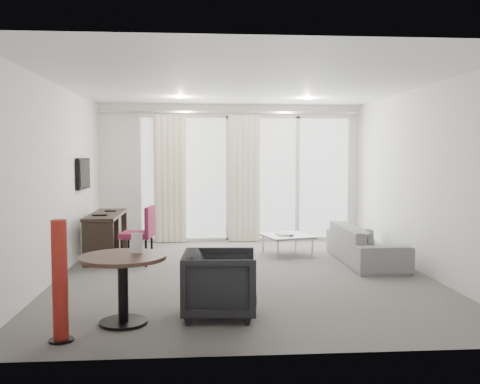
{
  "coord_description": "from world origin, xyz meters",
  "views": [
    {
      "loc": [
        -0.6,
        -7.27,
        1.65
      ],
      "look_at": [
        0.0,
        0.6,
        1.1
      ],
      "focal_mm": 40.0,
      "sensor_mm": 36.0,
      "label": 1
    }
  ],
  "objects": [
    {
      "name": "downlight_b",
      "position": [
        1.2,
        1.6,
        2.59
      ],
      "size": [
        0.12,
        0.12,
        0.02
      ],
      "primitive_type": "cylinder",
      "color": "#FFE0B2",
      "rests_on": "ceiling"
    },
    {
      "name": "desk_chair",
      "position": [
        -1.54,
        0.77,
        0.44
      ],
      "size": [
        0.54,
        0.52,
        0.88
      ],
      "primitive_type": null,
      "rotation": [
        0.0,
        0.0,
        -0.14
      ],
      "color": "maroon",
      "rests_on": "floor"
    },
    {
      "name": "round_table",
      "position": [
        -1.35,
        -2.07,
        0.34
      ],
      "size": [
        1.03,
        1.03,
        0.67
      ],
      "primitive_type": null,
      "rotation": [
        0.0,
        0.0,
        0.26
      ],
      "color": "#40281F",
      "rests_on": "floor"
    },
    {
      "name": "window_frame",
      "position": [
        0.3,
        2.97,
        1.2
      ],
      "size": [
        4.1,
        0.06,
        2.44
      ],
      "primitive_type": null,
      "color": "white",
      "rests_on": "ground"
    },
    {
      "name": "window_panel",
      "position": [
        0.3,
        2.98,
        1.2
      ],
      "size": [
        4.0,
        0.02,
        2.38
      ],
      "primitive_type": null,
      "color": "white",
      "rests_on": "ground"
    },
    {
      "name": "ceiling",
      "position": [
        0.0,
        0.0,
        2.6
      ],
      "size": [
        5.0,
        6.0,
        0.0
      ],
      "primitive_type": "cube",
      "color": "white",
      "rests_on": "ground"
    },
    {
      "name": "rattan_chair_b",
      "position": [
        2.26,
        4.16,
        0.4
      ],
      "size": [
        0.67,
        0.67,
        0.81
      ],
      "primitive_type": null,
      "rotation": [
        0.0,
        0.0,
        -0.25
      ],
      "color": "#543225",
      "rests_on": "terrace_slab"
    },
    {
      "name": "downlight_a",
      "position": [
        -0.9,
        1.6,
        2.59
      ],
      "size": [
        0.12,
        0.12,
        0.02
      ],
      "primitive_type": "cylinder",
      "color": "#FFE0B2",
      "rests_on": "ceiling"
    },
    {
      "name": "rattan_table",
      "position": [
        1.56,
        3.58,
        0.27
      ],
      "size": [
        0.59,
        0.59,
        0.54
      ],
      "primitive_type": null,
      "rotation": [
        0.0,
        0.0,
        -0.11
      ],
      "color": "#543225",
      "rests_on": "terrace_slab"
    },
    {
      "name": "wall_left",
      "position": [
        -2.5,
        0.0,
        1.3
      ],
      "size": [
        0.0,
        6.0,
        2.6
      ],
      "primitive_type": "cube",
      "color": "silver",
      "rests_on": "ground"
    },
    {
      "name": "tv",
      "position": [
        -2.46,
        1.45,
        1.35
      ],
      "size": [
        0.05,
        0.8,
        0.5
      ],
      "primitive_type": null,
      "color": "black",
      "rests_on": "wall_left"
    },
    {
      "name": "curtain_track",
      "position": [
        0.0,
        2.82,
        2.45
      ],
      "size": [
        4.8,
        0.04,
        0.04
      ],
      "primitive_type": null,
      "color": "#B2B2B7",
      "rests_on": "ceiling"
    },
    {
      "name": "balustrade",
      "position": [
        0.3,
        5.95,
        0.5
      ],
      "size": [
        5.5,
        0.06,
        1.05
      ],
      "primitive_type": null,
      "color": "#B2B2B7",
      "rests_on": "terrace_slab"
    },
    {
      "name": "tub_armchair",
      "position": [
        -0.4,
        -1.92,
        0.34
      ],
      "size": [
        0.79,
        0.77,
        0.68
      ],
      "primitive_type": "imported",
      "rotation": [
        0.0,
        0.0,
        1.51
      ],
      "color": "black",
      "rests_on": "floor"
    },
    {
      "name": "magazine",
      "position": [
        0.79,
        1.38,
        0.36
      ],
      "size": [
        0.28,
        0.34,
        0.02
      ],
      "primitive_type": null,
      "rotation": [
        0.0,
        0.0,
        0.15
      ],
      "color": "gray",
      "rests_on": "coffee_table"
    },
    {
      "name": "sofa",
      "position": [
        1.94,
        0.67,
        0.29
      ],
      "size": [
        0.76,
        1.95,
        0.57
      ],
      "primitive_type": "imported",
      "rotation": [
        0.0,
        0.0,
        1.57
      ],
      "color": "gray",
      "rests_on": "floor"
    },
    {
      "name": "coffee_table",
      "position": [
        0.84,
        1.38,
        0.17
      ],
      "size": [
        0.91,
        0.91,
        0.33
      ],
      "primitive_type": null,
      "rotation": [
        0.0,
        0.0,
        0.27
      ],
      "color": "gray",
      "rests_on": "floor"
    },
    {
      "name": "floor",
      "position": [
        0.0,
        0.0,
        0.0
      ],
      "size": [
        5.0,
        6.0,
        0.0
      ],
      "primitive_type": "cube",
      "color": "#615E59",
      "rests_on": "ground"
    },
    {
      "name": "wall_right",
      "position": [
        2.5,
        0.0,
        1.3
      ],
      "size": [
        0.0,
        6.0,
        2.6
      ],
      "primitive_type": "cube",
      "color": "silver",
      "rests_on": "ground"
    },
    {
      "name": "menu_card",
      "position": [
        -1.22,
        -1.95,
        0.72
      ],
      "size": [
        0.11,
        0.03,
        0.2
      ],
      "primitive_type": null,
      "rotation": [
        0.0,
        0.0,
        0.1
      ],
      "color": "white",
      "rests_on": "round_table"
    },
    {
      "name": "desk",
      "position": [
        -2.09,
        1.34,
        0.36
      ],
      "size": [
        0.48,
        1.53,
        0.72
      ],
      "primitive_type": null,
      "color": "black",
      "rests_on": "floor"
    },
    {
      "name": "rattan_chair_a",
      "position": [
        0.83,
        4.81,
        0.4
      ],
      "size": [
        0.7,
        0.7,
        0.81
      ],
      "primitive_type": null,
      "rotation": [
        0.0,
        0.0,
        0.33
      ],
      "color": "#543225",
      "rests_on": "terrace_slab"
    },
    {
      "name": "curtain_left",
      "position": [
        -1.15,
        2.82,
        1.2
      ],
      "size": [
        0.6,
        0.2,
        2.38
      ],
      "primitive_type": null,
      "color": "#EEE2C6",
      "rests_on": "ground"
    },
    {
      "name": "red_lamp",
      "position": [
        -1.83,
        -2.53,
        0.54
      ],
      "size": [
        0.26,
        0.26,
        1.08
      ],
      "primitive_type": "cylinder",
      "rotation": [
        0.0,
        0.0,
        -0.23
      ],
      "color": "maroon",
      "rests_on": "floor"
    },
    {
      "name": "wall_front",
      "position": [
        0.0,
        -3.0,
        1.3
      ],
      "size": [
        5.0,
        0.0,
        2.6
      ],
      "primitive_type": "cube",
      "color": "silver",
      "rests_on": "ground"
    },
    {
      "name": "remote",
      "position": [
        0.9,
        1.27,
        0.36
      ],
      "size": [
        0.1,
        0.16,
        0.02
      ],
      "primitive_type": null,
      "rotation": [
        0.0,
        0.0,
        -0.36
      ],
      "color": "black",
      "rests_on": "coffee_table"
    },
    {
      "name": "curtain_right",
      "position": [
        0.25,
        2.82,
        1.2
      ],
      "size": [
        0.6,
        0.2,
        2.38
      ],
      "primitive_type": null,
      "color": "#EEE2C6",
      "rests_on": "ground"
    },
    {
      "name": "terrace_slab",
      "position": [
        0.3,
        4.5,
        -0.06
      ],
      "size": [
        5.6,
        3.0,
        0.12
      ],
      "primitive_type": "cube",
      "color": "#4D4D50",
      "rests_on": "ground"
    }
  ]
}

